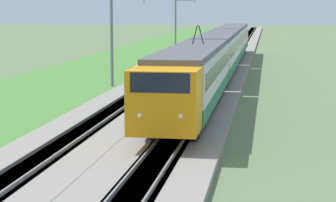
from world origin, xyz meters
name	(u,v)px	position (x,y,z in m)	size (l,w,h in m)	color
ballast_main	(170,74)	(50.00, 0.00, 0.15)	(240.00, 4.40, 0.30)	gray
ballast_adjacent	(221,75)	(50.00, -4.39, 0.15)	(240.00, 4.40, 0.30)	gray
track_main	(170,74)	(50.00, 0.00, 0.16)	(240.00, 1.57, 0.45)	#4C4238
track_adjacent	(221,75)	(50.00, -4.39, 0.16)	(240.00, 1.57, 0.45)	#4C4238
grass_verge	(90,74)	(50.00, 7.06, 0.06)	(240.00, 11.03, 0.12)	#4C8438
passenger_train	(219,51)	(48.12, -4.39, 2.26)	(58.73, 2.86, 4.87)	orange
catenary_mast_mid	(113,35)	(40.88, 2.81, 3.84)	(0.22, 2.56, 7.41)	slate
catenary_mast_far	(176,23)	(73.71, 2.81, 3.89)	(0.22, 2.56, 7.51)	slate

